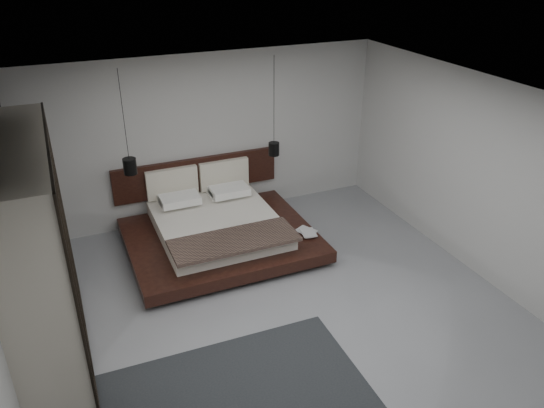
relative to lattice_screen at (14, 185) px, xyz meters
name	(u,v)px	position (x,y,z in m)	size (l,w,h in m)	color
floor	(279,309)	(2.95, -2.45, -1.30)	(6.00, 6.00, 0.00)	gray
ceiling	(280,101)	(2.95, -2.45, 1.50)	(6.00, 6.00, 0.00)	white
wall_back	(207,138)	(2.95, 0.55, 0.10)	(6.00, 6.00, 0.00)	#AFAFAD
wall_front	(445,392)	(2.95, -5.45, 0.10)	(6.00, 6.00, 0.00)	#AFAFAD
wall_left	(5,271)	(-0.05, -2.45, 0.10)	(6.00, 6.00, 0.00)	#AFAFAD
wall_right	(476,176)	(5.95, -2.45, 0.10)	(6.00, 6.00, 0.00)	#AFAFAD
lattice_screen	(14,185)	(0.00, 0.00, 0.00)	(0.05, 0.90, 2.60)	black
bed	(218,228)	(2.73, -0.54, -1.01)	(2.82, 2.41, 1.08)	black
book_lower	(302,234)	(3.89, -1.20, -1.02)	(0.22, 0.30, 0.03)	#99724C
book_upper	(302,234)	(3.87, -1.23, -1.00)	(0.21, 0.29, 0.02)	#99724C
pendant_left	(130,166)	(1.58, -0.10, 0.07)	(0.20, 0.20, 1.56)	black
pendant_right	(274,148)	(3.89, -0.10, 0.00)	(0.18, 0.18, 1.62)	black
wardrobe	(38,263)	(0.25, -2.30, 0.03)	(0.64, 2.71, 2.66)	beige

